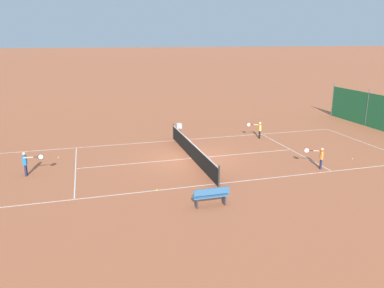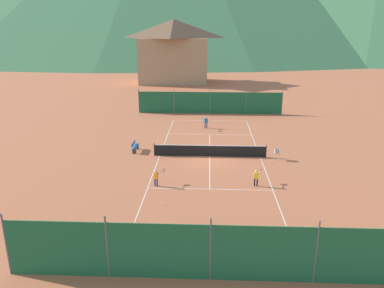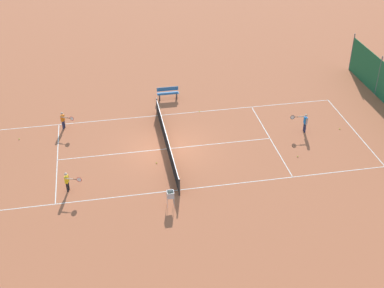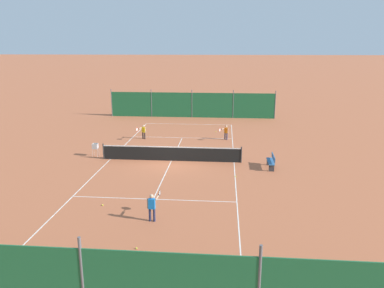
# 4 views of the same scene
# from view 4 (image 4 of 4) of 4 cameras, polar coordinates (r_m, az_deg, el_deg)

# --- Properties ---
(ground_plane) EXTENTS (600.00, 600.00, 0.00)m
(ground_plane) POSITION_cam_4_polar(r_m,az_deg,el_deg) (24.65, -3.16, -2.56)
(ground_plane) COLOR #B7603D
(court_line_markings) EXTENTS (8.25, 23.85, 0.01)m
(court_line_markings) POSITION_cam_4_polar(r_m,az_deg,el_deg) (24.65, -3.16, -2.55)
(court_line_markings) COLOR white
(court_line_markings) RESTS_ON ground
(tennis_net) EXTENTS (9.18, 0.08, 1.06)m
(tennis_net) POSITION_cam_4_polar(r_m,az_deg,el_deg) (24.50, -3.17, -1.44)
(tennis_net) COLOR #2D2D2D
(tennis_net) RESTS_ON ground
(windscreen_fence_near) EXTENTS (17.28, 0.08, 2.90)m
(windscreen_fence_near) POSITION_cam_4_polar(r_m,az_deg,el_deg) (39.40, -0.02, 5.96)
(windscreen_fence_near) COLOR #1E6038
(windscreen_fence_near) RESTS_ON ground
(player_near_baseline) EXTENTS (0.44, 1.02, 1.24)m
(player_near_baseline) POSITION_cam_4_polar(r_m,az_deg,el_deg) (16.28, -6.08, -9.24)
(player_near_baseline) COLOR #23284C
(player_near_baseline) RESTS_ON ground
(player_near_service) EXTENTS (0.64, 0.91, 1.15)m
(player_near_service) POSITION_cam_4_polar(r_m,az_deg,el_deg) (30.44, -7.44, 2.01)
(player_near_service) COLOR black
(player_near_service) RESTS_ON ground
(player_far_baseline) EXTENTS (0.74, 0.85, 1.15)m
(player_far_baseline) POSITION_cam_4_polar(r_m,az_deg,el_deg) (30.06, 5.15, 1.91)
(player_far_baseline) COLOR #23284C
(player_far_baseline) RESTS_ON ground
(tennis_ball_mid_court) EXTENTS (0.07, 0.07, 0.07)m
(tennis_ball_mid_court) POSITION_cam_4_polar(r_m,az_deg,el_deg) (18.40, -13.47, -9.03)
(tennis_ball_mid_court) COLOR #CCE033
(tennis_ball_mid_court) RESTS_ON ground
(tennis_ball_by_net_right) EXTENTS (0.07, 0.07, 0.07)m
(tennis_ball_by_net_right) POSITION_cam_4_polar(r_m,az_deg,el_deg) (14.57, -8.46, -15.45)
(tennis_ball_by_net_right) COLOR #CCE033
(tennis_ball_by_net_right) RESTS_ON ground
(tennis_ball_service_box) EXTENTS (0.07, 0.07, 0.07)m
(tennis_ball_service_box) POSITION_cam_4_polar(r_m,az_deg,el_deg) (21.75, 6.64, -4.93)
(tennis_ball_service_box) COLOR #CCE033
(tennis_ball_service_box) RESTS_ON ground
(tennis_ball_near_corner) EXTENTS (0.07, 0.07, 0.07)m
(tennis_ball_near_corner) POSITION_cam_4_polar(r_m,az_deg,el_deg) (32.87, 3.66, 1.90)
(tennis_ball_near_corner) COLOR #CCE033
(tennis_ball_near_corner) RESTS_ON ground
(tennis_ball_far_corner) EXTENTS (0.07, 0.07, 0.07)m
(tennis_ball_far_corner) POSITION_cam_4_polar(r_m,az_deg,el_deg) (25.63, -6.01, -1.86)
(tennis_ball_far_corner) COLOR #CCE033
(tennis_ball_far_corner) RESTS_ON ground
(ball_hopper) EXTENTS (0.36, 0.36, 0.89)m
(ball_hopper) POSITION_cam_4_polar(r_m,az_deg,el_deg) (26.27, -14.53, -0.43)
(ball_hopper) COLOR #B7B7BC
(ball_hopper) RESTS_ON ground
(courtside_bench) EXTENTS (0.36, 1.50, 0.84)m
(courtside_bench) POSITION_cam_4_polar(r_m,az_deg,el_deg) (23.51, 11.99, -2.58)
(courtside_bench) COLOR #336699
(courtside_bench) RESTS_ON ground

